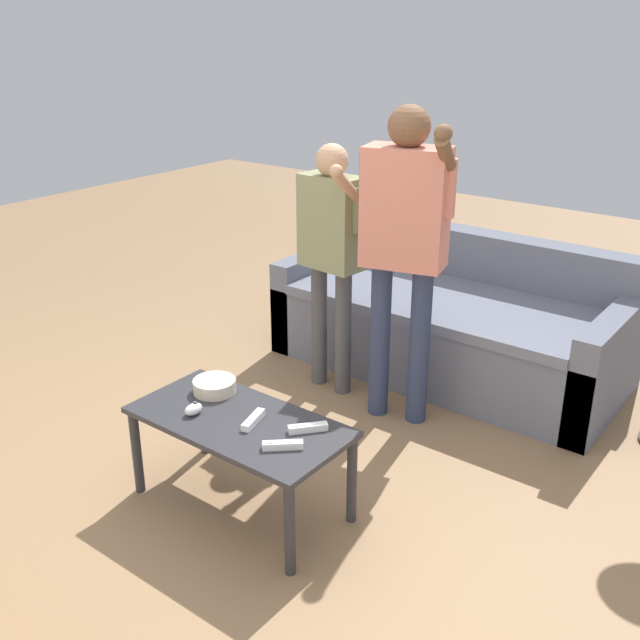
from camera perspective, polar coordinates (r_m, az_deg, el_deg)
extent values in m
plane|color=#93704C|center=(3.65, -4.34, -11.28)|extent=(12.00, 12.00, 0.00)
cube|color=slate|center=(4.57, 9.92, -1.22)|extent=(2.06, 0.94, 0.43)
cube|color=slate|center=(4.41, 9.66, 1.39)|extent=(1.78, 0.82, 0.06)
cube|color=slate|center=(4.75, 12.41, 4.61)|extent=(2.06, 0.18, 0.36)
cube|color=slate|center=(5.01, 0.29, 2.29)|extent=(0.14, 0.94, 0.60)
cube|color=slate|center=(4.23, 21.50, -3.29)|extent=(0.14, 0.94, 0.60)
cube|color=#2D2D33|center=(3.18, -6.32, -7.85)|extent=(0.96, 0.48, 0.03)
cylinder|color=#2D2D33|center=(3.46, -14.04, -9.90)|extent=(0.04, 0.04, 0.41)
cylinder|color=#2D2D33|center=(2.92, -2.37, -15.94)|extent=(0.04, 0.04, 0.41)
cylinder|color=#2D2D33|center=(3.69, -9.06, -7.32)|extent=(0.04, 0.04, 0.41)
cylinder|color=#2D2D33|center=(3.19, 2.49, -12.27)|extent=(0.04, 0.04, 0.41)
cylinder|color=beige|center=(3.39, -8.19, -5.08)|extent=(0.20, 0.20, 0.06)
ellipsoid|color=white|center=(3.22, -9.79, -6.83)|extent=(0.06, 0.09, 0.05)
cylinder|color=#4C4C51|center=(3.22, -9.66, -6.33)|extent=(0.02, 0.02, 0.01)
cylinder|color=#47474C|center=(4.27, -0.07, -0.33)|extent=(0.09, 0.09, 0.74)
cylinder|color=#47474C|center=(4.15, 1.80, -1.00)|extent=(0.09, 0.09, 0.74)
cube|color=gray|center=(4.01, 0.90, 7.59)|extent=(0.37, 0.22, 0.51)
sphere|color=tan|center=(3.94, 0.93, 12.29)|extent=(0.18, 0.18, 0.18)
cylinder|color=tan|center=(4.13, -0.93, 7.70)|extent=(0.06, 0.06, 0.48)
cylinder|color=gray|center=(3.87, 2.87, 8.52)|extent=(0.06, 0.06, 0.24)
cylinder|color=tan|center=(3.78, 2.09, 10.31)|extent=(0.08, 0.22, 0.21)
sphere|color=tan|center=(3.70, 1.26, 11.46)|extent=(0.07, 0.07, 0.07)
cylinder|color=#2D3856|center=(3.92, 4.67, -1.58)|extent=(0.11, 0.11, 0.86)
cylinder|color=#2D3856|center=(3.87, 7.71, -2.07)|extent=(0.11, 0.11, 0.86)
cube|color=#DB7F6B|center=(3.66, 6.65, 8.64)|extent=(0.45, 0.31, 0.59)
sphere|color=brown|center=(3.58, 6.94, 14.69)|extent=(0.20, 0.20, 0.20)
cylinder|color=brown|center=(3.72, 3.57, 8.57)|extent=(0.08, 0.08, 0.56)
cylinder|color=#DB7F6B|center=(3.58, 9.93, 10.04)|extent=(0.08, 0.08, 0.28)
cylinder|color=brown|center=(3.47, 9.77, 12.45)|extent=(0.13, 0.27, 0.23)
sphere|color=brown|center=(3.37, 9.54, 14.09)|extent=(0.08, 0.08, 0.08)
cube|color=white|center=(3.06, -0.95, -8.37)|extent=(0.13, 0.15, 0.03)
cylinder|color=silver|center=(3.06, -0.40, -8.04)|extent=(0.01, 0.01, 0.00)
cube|color=silver|center=(3.04, -1.87, -8.20)|extent=(0.02, 0.02, 0.00)
cube|color=white|center=(2.95, -2.91, -9.68)|extent=(0.14, 0.14, 0.03)
cylinder|color=silver|center=(2.94, -2.34, -9.38)|extent=(0.01, 0.01, 0.00)
cube|color=silver|center=(2.94, -3.87, -9.43)|extent=(0.02, 0.02, 0.00)
cube|color=white|center=(3.13, -5.20, -7.72)|extent=(0.08, 0.17, 0.03)
cylinder|color=silver|center=(3.14, -4.97, -7.21)|extent=(0.01, 0.01, 0.00)
cube|color=silver|center=(3.08, -5.61, -7.87)|extent=(0.02, 0.02, 0.00)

